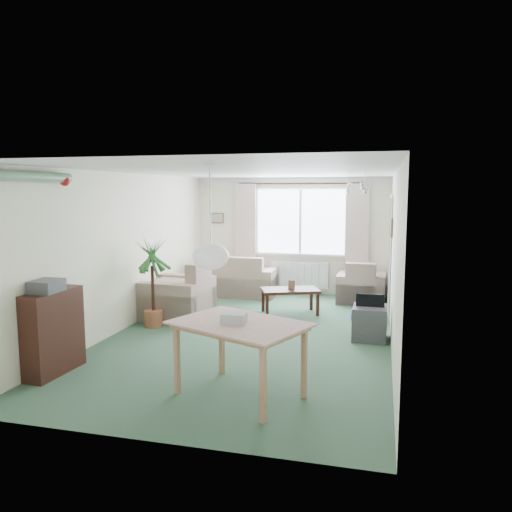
% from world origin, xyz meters
% --- Properties ---
extents(ground, '(6.50, 6.50, 0.00)m').
position_xyz_m(ground, '(0.00, 0.00, 0.00)').
color(ground, '#32543D').
extents(window, '(1.80, 0.03, 1.30)m').
position_xyz_m(window, '(0.20, 3.23, 1.50)').
color(window, white).
extents(curtain_rod, '(2.60, 0.03, 0.03)m').
position_xyz_m(curtain_rod, '(0.20, 3.15, 2.27)').
color(curtain_rod, black).
extents(curtain_left, '(0.45, 0.08, 2.00)m').
position_xyz_m(curtain_left, '(-0.95, 3.13, 1.27)').
color(curtain_left, beige).
extents(curtain_right, '(0.45, 0.08, 2.00)m').
position_xyz_m(curtain_right, '(1.35, 3.13, 1.27)').
color(curtain_right, beige).
extents(radiator, '(1.20, 0.10, 0.55)m').
position_xyz_m(radiator, '(0.20, 3.19, 0.40)').
color(radiator, white).
extents(doorway, '(0.03, 0.95, 2.00)m').
position_xyz_m(doorway, '(1.99, 2.20, 1.00)').
color(doorway, black).
extents(pendant_lamp, '(0.36, 0.36, 0.36)m').
position_xyz_m(pendant_lamp, '(0.20, -2.30, 1.48)').
color(pendant_lamp, white).
extents(tinsel_garland, '(1.60, 1.60, 0.12)m').
position_xyz_m(tinsel_garland, '(-1.92, -2.30, 2.28)').
color(tinsel_garland, '#196626').
extents(bauble_cluster_a, '(0.20, 0.20, 0.20)m').
position_xyz_m(bauble_cluster_a, '(1.30, 0.90, 2.22)').
color(bauble_cluster_a, silver).
extents(bauble_cluster_b, '(0.20, 0.20, 0.20)m').
position_xyz_m(bauble_cluster_b, '(1.60, -0.30, 2.22)').
color(bauble_cluster_b, silver).
extents(wall_picture_back, '(0.28, 0.03, 0.22)m').
position_xyz_m(wall_picture_back, '(-1.60, 3.23, 1.55)').
color(wall_picture_back, brown).
extents(wall_picture_right, '(0.03, 0.24, 0.30)m').
position_xyz_m(wall_picture_right, '(1.98, 1.20, 1.55)').
color(wall_picture_right, brown).
extents(sofa, '(1.68, 0.92, 0.83)m').
position_xyz_m(sofa, '(-1.06, 2.75, 0.41)').
color(sofa, beige).
rests_on(sofa, ground).
extents(armchair_corner, '(0.90, 0.86, 0.80)m').
position_xyz_m(armchair_corner, '(1.48, 2.73, 0.40)').
color(armchair_corner, '#C4AF94').
rests_on(armchair_corner, ground).
extents(armchair_left, '(1.06, 1.12, 0.95)m').
position_xyz_m(armchair_left, '(-1.50, 0.77, 0.48)').
color(armchair_left, beige).
rests_on(armchair_left, ground).
extents(coffee_table, '(1.11, 0.87, 0.44)m').
position_xyz_m(coffee_table, '(0.31, 1.45, 0.22)').
color(coffee_table, black).
rests_on(coffee_table, ground).
extents(photo_frame, '(0.12, 0.06, 0.16)m').
position_xyz_m(photo_frame, '(0.35, 1.42, 0.52)').
color(photo_frame, brown).
rests_on(photo_frame, coffee_table).
extents(bookshelf, '(0.31, 0.82, 0.98)m').
position_xyz_m(bookshelf, '(-1.84, -2.04, 0.49)').
color(bookshelf, black).
rests_on(bookshelf, ground).
extents(hifi_box, '(0.29, 0.36, 0.14)m').
position_xyz_m(hifi_box, '(-1.83, -2.12, 1.05)').
color(hifi_box, '#3D3D42').
rests_on(hifi_box, bookshelf).
extents(houseplant, '(0.74, 0.74, 1.41)m').
position_xyz_m(houseplant, '(-1.62, 0.11, 0.71)').
color(houseplant, '#276322').
rests_on(houseplant, ground).
extents(dining_table, '(1.44, 1.22, 0.76)m').
position_xyz_m(dining_table, '(0.45, -2.13, 0.38)').
color(dining_table, '#AC7C5D').
rests_on(dining_table, ground).
extents(gift_box, '(0.26, 0.19, 0.12)m').
position_xyz_m(gift_box, '(0.39, -2.15, 0.82)').
color(gift_box, '#B8BAC3').
rests_on(gift_box, dining_table).
extents(tv_cube, '(0.48, 0.53, 0.48)m').
position_xyz_m(tv_cube, '(1.70, 0.26, 0.24)').
color(tv_cube, '#3A3A3F').
rests_on(tv_cube, ground).
extents(pet_bed, '(0.61, 0.61, 0.11)m').
position_xyz_m(pet_bed, '(1.65, 1.31, 0.06)').
color(pet_bed, '#242198').
rests_on(pet_bed, ground).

